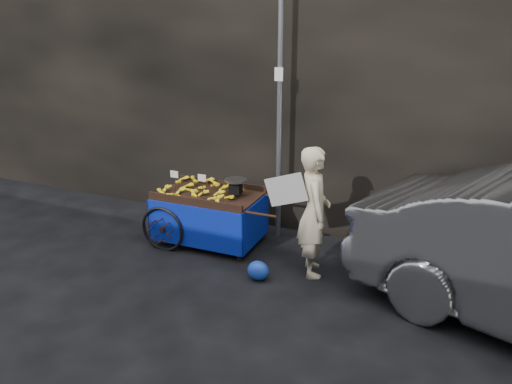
% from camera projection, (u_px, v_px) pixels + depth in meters
% --- Properties ---
extents(ground, '(80.00, 80.00, 0.00)m').
position_uv_depth(ground, '(219.00, 268.00, 6.58)').
color(ground, black).
rests_on(ground, ground).
extents(building_wall, '(13.50, 2.00, 5.00)m').
position_uv_depth(building_wall, '(317.00, 60.00, 7.83)').
color(building_wall, black).
rests_on(building_wall, ground).
extents(street_pole, '(0.12, 0.10, 4.00)m').
position_uv_depth(street_pole, '(280.00, 103.00, 6.92)').
color(street_pole, slate).
rests_on(street_pole, ground).
extents(banana_cart, '(2.02, 1.03, 1.09)m').
position_uv_depth(banana_cart, '(206.00, 199.00, 7.14)').
color(banana_cart, black).
rests_on(banana_cart, ground).
extents(vendor, '(0.93, 0.72, 1.67)m').
position_uv_depth(vendor, '(314.00, 212.00, 6.21)').
color(vendor, beige).
rests_on(vendor, ground).
extents(plastic_bag, '(0.28, 0.22, 0.25)m').
position_uv_depth(plastic_bag, '(258.00, 271.00, 6.25)').
color(plastic_bag, '#1940BE').
rests_on(plastic_bag, ground).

